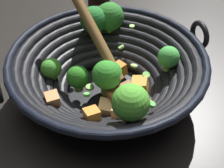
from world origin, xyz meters
The scene contains 2 objects.
ground_plane centered at (0.00, 0.00, 0.00)m, with size 4.00×4.00×0.00m, color black.
wok centered at (0.00, 0.00, 0.06)m, with size 0.35×0.35×0.21m.
Camera 1 is at (0.37, 0.26, 0.44)m, focal length 53.85 mm.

